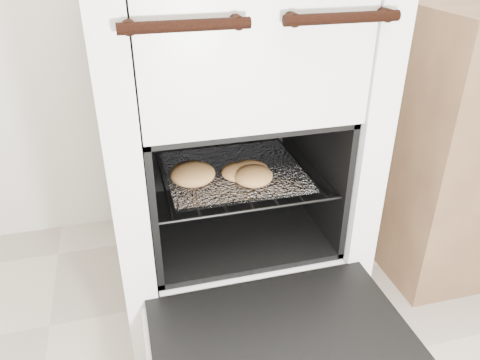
% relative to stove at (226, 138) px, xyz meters
% --- Properties ---
extents(stove, '(0.64, 0.72, 0.99)m').
position_rel_stove_xyz_m(stove, '(0.00, 0.00, 0.00)').
color(stove, white).
rests_on(stove, ground).
extents(oven_door, '(0.58, 0.45, 0.04)m').
position_rel_stove_xyz_m(oven_door, '(0.00, -0.54, -0.27)').
color(oven_door, black).
rests_on(oven_door, stove).
extents(oven_rack, '(0.47, 0.45, 0.01)m').
position_rel_stove_xyz_m(oven_rack, '(0.00, -0.07, -0.07)').
color(oven_rack, black).
rests_on(oven_rack, stove).
extents(foil_sheet, '(0.37, 0.32, 0.01)m').
position_rel_stove_xyz_m(foil_sheet, '(0.00, -0.09, -0.06)').
color(foil_sheet, white).
rests_on(foil_sheet, oven_rack).
extents(baked_rolls, '(0.29, 0.17, 0.05)m').
position_rel_stove_xyz_m(baked_rolls, '(-0.03, -0.15, -0.03)').
color(baked_rolls, tan).
rests_on(baked_rolls, foil_sheet).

